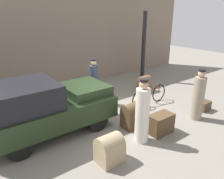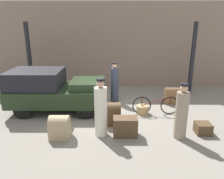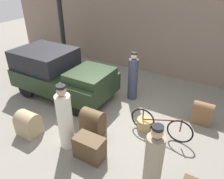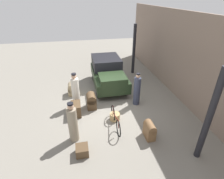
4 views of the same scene
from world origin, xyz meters
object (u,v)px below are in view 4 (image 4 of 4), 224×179
object	(u,v)px
conductor_in_dark_uniform	(76,92)
porter_lifting_near_truck	(137,90)
porter_carrying_trunk	(73,124)
bicycle	(116,120)
trunk_large_brown	(82,150)
suitcase_tan_flat	(73,89)
trunk_barrel_dark	(91,101)
wicker_basket	(115,116)
truck	(108,72)
trunk_wicker_pale	(76,109)
trunk_umber_medium	(150,130)

from	to	relation	value
conductor_in_dark_uniform	porter_lifting_near_truck	world-z (taller)	conductor_in_dark_uniform
porter_carrying_trunk	porter_lifting_near_truck	xyz separation A→B (m)	(-2.00, 3.27, 0.02)
porter_carrying_trunk	bicycle	bearing A→B (deg)	103.11
porter_carrying_trunk	trunk_large_brown	bearing A→B (deg)	17.79
suitcase_tan_flat	porter_carrying_trunk	bearing A→B (deg)	0.47
trunk_barrel_dark	bicycle	bearing A→B (deg)	27.63
wicker_basket	porter_lifting_near_truck	world-z (taller)	porter_lifting_near_truck
truck	porter_lifting_near_truck	xyz separation A→B (m)	(2.44, 1.08, -0.08)
porter_carrying_trunk	suitcase_tan_flat	world-z (taller)	porter_carrying_trunk
trunk_large_brown	trunk_wicker_pale	bearing A→B (deg)	-176.45
bicycle	suitcase_tan_flat	distance (m)	3.76
trunk_large_brown	trunk_umber_medium	distance (m)	2.76
trunk_large_brown	suitcase_tan_flat	size ratio (longest dim) A/B	0.65
bicycle	trunk_barrel_dark	size ratio (longest dim) A/B	2.25
truck	wicker_basket	bearing A→B (deg)	-5.23
porter_lifting_near_truck	trunk_umber_medium	xyz separation A→B (m)	(2.50, -0.27, -0.44)
trunk_large_brown	trunk_umber_medium	xyz separation A→B (m)	(-0.33, 2.73, 0.21)
conductor_in_dark_uniform	trunk_large_brown	distance (m)	3.34
trunk_barrel_dark	suitcase_tan_flat	world-z (taller)	trunk_barrel_dark
bicycle	truck	bearing A→B (deg)	174.34
truck	conductor_in_dark_uniform	distance (m)	2.85
truck	conductor_in_dark_uniform	size ratio (longest dim) A/B	2.00
trunk_umber_medium	trunk_large_brown	bearing A→B (deg)	-83.07
porter_lifting_near_truck	trunk_barrel_dark	size ratio (longest dim) A/B	2.20
trunk_wicker_pale	bicycle	bearing A→B (deg)	53.06
trunk_barrel_dark	trunk_large_brown	world-z (taller)	trunk_barrel_dark
wicker_basket	porter_carrying_trunk	xyz separation A→B (m)	(0.92, -1.87, 0.64)
porter_lifting_near_truck	trunk_large_brown	world-z (taller)	porter_lifting_near_truck
wicker_basket	porter_lifting_near_truck	size ratio (longest dim) A/B	0.27
suitcase_tan_flat	trunk_wicker_pale	bearing A→B (deg)	3.95
wicker_basket	suitcase_tan_flat	distance (m)	3.37
trunk_barrel_dark	trunk_umber_medium	xyz separation A→B (m)	(2.61, 2.09, -0.03)
trunk_large_brown	trunk_umber_medium	size ratio (longest dim) A/B	0.65
porter_carrying_trunk	porter_lifting_near_truck	size ratio (longest dim) A/B	0.98
trunk_umber_medium	suitcase_tan_flat	bearing A→B (deg)	-144.22
wicker_basket	porter_lifting_near_truck	xyz separation A→B (m)	(-1.09, 1.40, 0.66)
trunk_large_brown	bicycle	bearing A→B (deg)	129.19
truck	trunk_umber_medium	world-z (taller)	truck
trunk_umber_medium	suitcase_tan_flat	world-z (taller)	suitcase_tan_flat
wicker_basket	conductor_in_dark_uniform	size ratio (longest dim) A/B	0.26
conductor_in_dark_uniform	trunk_large_brown	size ratio (longest dim) A/B	3.89
bicycle	trunk_umber_medium	bearing A→B (deg)	52.89
bicycle	suitcase_tan_flat	xyz separation A→B (m)	(-3.29, -1.82, -0.02)
conductor_in_dark_uniform	porter_lifting_near_truck	xyz separation A→B (m)	(0.44, 3.11, -0.03)
bicycle	porter_carrying_trunk	world-z (taller)	porter_carrying_trunk
truck	wicker_basket	world-z (taller)	truck
trunk_wicker_pale	trunk_umber_medium	bearing A→B (deg)	52.99
bicycle	porter_carrying_trunk	size ratio (longest dim) A/B	1.04
bicycle	conductor_in_dark_uniform	world-z (taller)	conductor_in_dark_uniform
trunk_wicker_pale	trunk_barrel_dark	size ratio (longest dim) A/B	0.94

